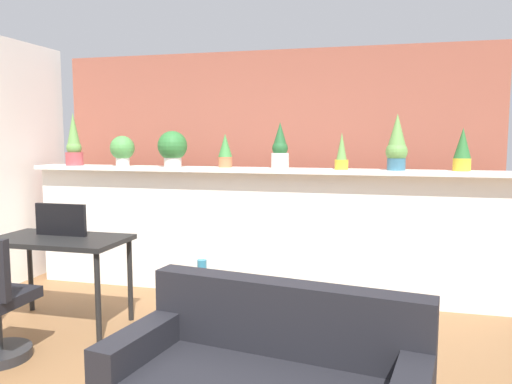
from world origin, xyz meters
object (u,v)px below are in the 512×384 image
at_px(potted_plant_3, 225,150).
at_px(tv_monitor, 61,220).
at_px(potted_plant_0, 74,144).
at_px(potted_plant_6, 397,144).
at_px(potted_plant_5, 342,153).
at_px(desk, 60,248).
at_px(side_cube_shelf, 198,309).
at_px(potted_plant_2, 172,147).
at_px(potted_plant_7, 462,150).
at_px(potted_plant_1, 122,149).
at_px(vase_on_shelf, 202,269).
at_px(potted_plant_4, 280,148).

distance_m(potted_plant_3, tv_monitor, 1.67).
distance_m(potted_plant_0, potted_plant_6, 3.30).
height_order(potted_plant_5, potted_plant_6, potted_plant_6).
xyz_separation_m(desk, side_cube_shelf, (1.22, -0.01, -0.42)).
bearing_deg(potted_plant_6, potted_plant_2, -179.48).
bearing_deg(potted_plant_0, potted_plant_6, 0.47).
bearing_deg(potted_plant_7, potted_plant_5, -176.19).
bearing_deg(tv_monitor, potted_plant_3, 45.93).
bearing_deg(tv_monitor, potted_plant_0, 118.23).
xyz_separation_m(potted_plant_1, potted_plant_3, (1.11, 0.04, -0.01)).
distance_m(potted_plant_2, vase_on_shelf, 1.66).
relative_size(potted_plant_2, potted_plant_3, 1.09).
relative_size(potted_plant_2, desk, 0.33).
relative_size(potted_plant_5, potted_plant_7, 0.90).
bearing_deg(potted_plant_2, potted_plant_0, -179.63).
bearing_deg(potted_plant_7, potted_plant_3, -179.97).
relative_size(potted_plant_3, potted_plant_6, 0.65).
distance_m(potted_plant_4, desk, 2.17).
height_order(potted_plant_4, potted_plant_7, potted_plant_4).
bearing_deg(potted_plant_1, potted_plant_2, -3.08).
relative_size(potted_plant_0, potted_plant_2, 1.53).
relative_size(potted_plant_2, vase_on_shelf, 2.43).
xyz_separation_m(potted_plant_1, side_cube_shelf, (1.27, -1.18, -1.20)).
bearing_deg(potted_plant_1, tv_monitor, -89.03).
xyz_separation_m(potted_plant_3, potted_plant_5, (1.15, -0.07, -0.02)).
bearing_deg(potted_plant_7, potted_plant_2, -178.54).
height_order(potted_plant_5, tv_monitor, potted_plant_5).
height_order(potted_plant_6, side_cube_shelf, potted_plant_6).
bearing_deg(tv_monitor, side_cube_shelf, -4.21).
bearing_deg(potted_plant_4, potted_plant_3, -179.96).
bearing_deg(potted_plant_7, potted_plant_1, -179.33).
xyz_separation_m(potted_plant_0, tv_monitor, (0.57, -1.05, -0.62)).
height_order(potted_plant_1, side_cube_shelf, potted_plant_1).
distance_m(potted_plant_7, side_cube_shelf, 2.67).
relative_size(potted_plant_3, potted_plant_7, 0.87).
xyz_separation_m(potted_plant_3, vase_on_shelf, (0.21, -1.25, -0.87)).
xyz_separation_m(potted_plant_5, potted_plant_7, (1.05, 0.07, 0.04)).
relative_size(potted_plant_3, tv_monitor, 0.72).
bearing_deg(vase_on_shelf, tv_monitor, 174.87).
distance_m(potted_plant_7, tv_monitor, 3.53).
bearing_deg(side_cube_shelf, potted_plant_7, 30.88).
bearing_deg(vase_on_shelf, potted_plant_6, 39.89).
bearing_deg(potted_plant_6, potted_plant_4, 177.42).
distance_m(potted_plant_1, potted_plant_6, 2.75).
height_order(potted_plant_0, potted_plant_7, potted_plant_0).
distance_m(potted_plant_2, tv_monitor, 1.34).
bearing_deg(potted_plant_0, potted_plant_3, 2.61).
distance_m(potted_plant_2, potted_plant_5, 1.69).
relative_size(potted_plant_6, tv_monitor, 1.10).
xyz_separation_m(potted_plant_0, side_cube_shelf, (1.82, -1.15, -1.26)).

